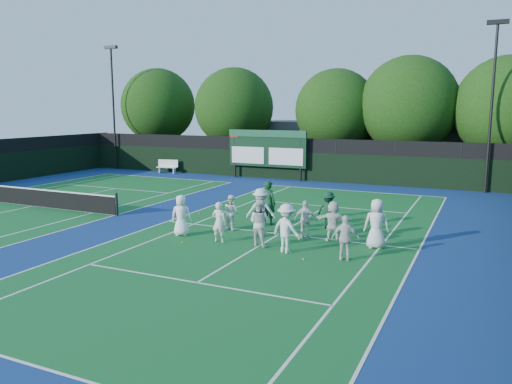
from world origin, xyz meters
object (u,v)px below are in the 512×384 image
at_px(scoreboard, 267,149).
at_px(coach_left, 269,203).
at_px(bench, 168,166).
at_px(tennis_net, 33,197).

xyz_separation_m(scoreboard, coach_left, (5.91, -13.19, -1.22)).
distance_m(scoreboard, bench, 8.67).
bearing_deg(scoreboard, bench, -178.60).
xyz_separation_m(scoreboard, tennis_net, (-6.99, -14.59, -1.70)).
relative_size(tennis_net, coach_left, 5.81).
bearing_deg(scoreboard, tennis_net, -115.60).
distance_m(scoreboard, tennis_net, 16.26).
bearing_deg(tennis_net, coach_left, 6.16).
xyz_separation_m(scoreboard, bench, (-8.52, -0.21, -1.62)).
distance_m(tennis_net, coach_left, 12.98).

